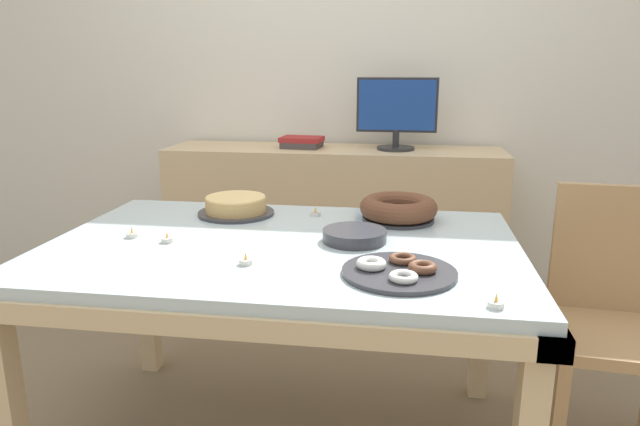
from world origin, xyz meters
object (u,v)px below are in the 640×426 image
(tealight_near_front, at_px, (132,234))
(tealight_left_edge, at_px, (496,304))
(book_stack, at_px, (302,142))
(pastry_platter, at_px, (399,271))
(chair, at_px, (614,312))
(cake_golden_bundt, at_px, (398,209))
(plate_stack, at_px, (355,236))
(tealight_centre, at_px, (246,261))
(tealight_near_cakes, at_px, (315,213))
(cake_chocolate_round, at_px, (236,206))
(tealight_right_edge, at_px, (167,239))
(computer_monitor, at_px, (397,114))

(tealight_near_front, distance_m, tealight_left_edge, 1.20)
(book_stack, bearing_deg, pastry_platter, -70.43)
(pastry_platter, bearing_deg, chair, 29.74)
(cake_golden_bundt, distance_m, pastry_platter, 0.57)
(plate_stack, distance_m, tealight_left_edge, 0.61)
(chair, distance_m, tealight_centre, 1.26)
(tealight_centre, height_order, tealight_near_cakes, same)
(cake_chocolate_round, bearing_deg, pastry_platter, -41.85)
(plate_stack, xyz_separation_m, tealight_left_edge, (0.38, -0.48, -0.01))
(tealight_right_edge, relative_size, tealight_near_cakes, 1.00)
(book_stack, xyz_separation_m, plate_stack, (0.41, -1.28, -0.13))
(chair, height_order, tealight_near_front, chair)
(tealight_near_front, distance_m, tealight_near_cakes, 0.68)
(tealight_near_front, bearing_deg, pastry_platter, -14.00)
(cake_chocolate_round, distance_m, tealight_right_edge, 0.40)
(tealight_right_edge, bearing_deg, tealight_near_front, 165.90)
(computer_monitor, xyz_separation_m, pastry_platter, (0.05, -1.57, -0.30))
(tealight_near_cakes, bearing_deg, tealight_right_edge, -136.23)
(book_stack, bearing_deg, tealight_left_edge, -65.75)
(computer_monitor, xyz_separation_m, tealight_near_cakes, (-0.28, -0.98, -0.30))
(chair, bearing_deg, tealight_near_front, -173.25)
(tealight_right_edge, height_order, tealight_left_edge, same)
(tealight_left_edge, bearing_deg, tealight_right_edge, 159.25)
(chair, height_order, cake_chocolate_round, chair)
(tealight_centre, height_order, tealight_right_edge, same)
(tealight_right_edge, bearing_deg, cake_golden_bundt, 27.54)
(cake_golden_bundt, xyz_separation_m, tealight_near_cakes, (-0.32, 0.02, -0.03))
(tealight_near_cakes, bearing_deg, cake_chocolate_round, -175.31)
(plate_stack, bearing_deg, tealight_near_front, -174.86)
(cake_golden_bundt, bearing_deg, tealight_right_edge, -152.46)
(tealight_centre, xyz_separation_m, tealight_near_front, (-0.45, 0.20, 0.00))
(cake_golden_bundt, distance_m, tealight_left_edge, 0.80)
(computer_monitor, height_order, tealight_left_edge, computer_monitor)
(tealight_centre, xyz_separation_m, tealight_left_edge, (0.67, -0.21, 0.00))
(tealight_left_edge, bearing_deg, cake_chocolate_round, 138.99)
(plate_stack, relative_size, tealight_near_front, 5.25)
(chair, xyz_separation_m, cake_golden_bundt, (-0.74, 0.16, 0.29))
(book_stack, height_order, pastry_platter, book_stack)
(computer_monitor, bearing_deg, tealight_near_front, -122.10)
(tealight_right_edge, height_order, tealight_near_cakes, same)
(computer_monitor, distance_m, tealight_near_front, 1.62)
(pastry_platter, xyz_separation_m, tealight_left_edge, (0.23, -0.19, -0.00))
(cake_golden_bundt, height_order, tealight_centre, cake_golden_bundt)
(tealight_centre, relative_size, tealight_right_edge, 1.00)
(chair, distance_m, pastry_platter, 0.88)
(cake_golden_bundt, relative_size, tealight_right_edge, 7.18)
(chair, distance_m, cake_golden_bundt, 0.81)
(tealight_near_front, bearing_deg, tealight_right_edge, -14.10)
(book_stack, bearing_deg, cake_chocolate_round, -94.39)
(pastry_platter, bearing_deg, cake_golden_bundt, 91.24)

